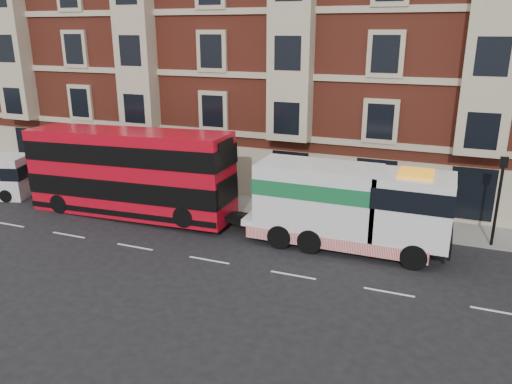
{
  "coord_description": "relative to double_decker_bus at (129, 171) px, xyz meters",
  "views": [
    {
      "loc": [
        9.52,
        -18.41,
        9.95
      ],
      "look_at": [
        0.72,
        4.0,
        2.15
      ],
      "focal_mm": 35.0,
      "sensor_mm": 36.0,
      "label": 1
    }
  ],
  "objects": [
    {
      "name": "sidewalk",
      "position": [
        6.7,
        3.81,
        -2.48
      ],
      "size": [
        90.0,
        3.0,
        0.15
      ],
      "primitive_type": "cube",
      "color": "slate",
      "rests_on": "ground"
    },
    {
      "name": "victorian_terrace",
      "position": [
        7.2,
        11.31,
        7.51
      ],
      "size": [
        45.0,
        12.0,
        20.4
      ],
      "color": "maroon",
      "rests_on": "ground"
    },
    {
      "name": "lamp_post_west",
      "position": [
        0.7,
        2.51,
        0.12
      ],
      "size": [
        0.35,
        0.15,
        4.35
      ],
      "color": "black",
      "rests_on": "sidewalk"
    },
    {
      "name": "ground",
      "position": [
        6.7,
        -3.69,
        -2.56
      ],
      "size": [
        120.0,
        120.0,
        0.0
      ],
      "primitive_type": "plane",
      "color": "black",
      "rests_on": "ground"
    },
    {
      "name": "pedestrian",
      "position": [
        -6.21,
        3.03,
        -1.49
      ],
      "size": [
        0.8,
        0.76,
        1.83
      ],
      "primitive_type": "imported",
      "rotation": [
        0.0,
        0.0,
        -0.66
      ],
      "color": "black",
      "rests_on": "sidewalk"
    },
    {
      "name": "tow_truck",
      "position": [
        12.06,
        0.0,
        -0.45
      ],
      "size": [
        9.55,
        2.82,
        3.98
      ],
      "color": "white",
      "rests_on": "ground"
    },
    {
      "name": "lamp_post_east",
      "position": [
        18.7,
        2.51,
        0.12
      ],
      "size": [
        0.35,
        0.15,
        4.35
      ],
      "color": "black",
      "rests_on": "sidewalk"
    },
    {
      "name": "double_decker_bus",
      "position": [
        0.0,
        0.0,
        0.0
      ],
      "size": [
        11.92,
        2.74,
        4.83
      ],
      "color": "red",
      "rests_on": "ground"
    }
  ]
}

